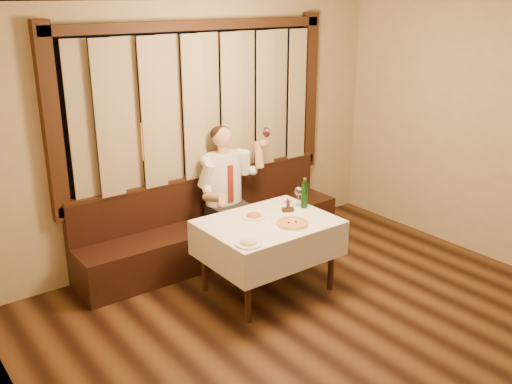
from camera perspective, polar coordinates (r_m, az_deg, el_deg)
room at (r=4.82m, az=6.63°, el=2.70°), size 5.01×6.01×2.81m
banquette at (r=6.53m, az=-4.35°, el=-3.81°), size 3.20×0.61×0.94m
dining_table at (r=5.63m, az=1.22°, el=-3.90°), size 1.27×0.97×0.76m
pizza at (r=5.50m, az=3.64°, el=-3.15°), size 0.32×0.32×0.03m
pasta_red at (r=5.66m, az=-0.24°, el=-2.22°), size 0.23×0.23×0.08m
pasta_cream at (r=5.06m, az=-0.75°, el=-4.91°), size 0.25×0.25×0.08m
green_bottle at (r=5.91m, az=4.87°, el=-0.29°), size 0.07×0.07×0.32m
table_wine_glass at (r=5.94m, az=4.23°, el=-0.00°), size 0.08×0.08×0.21m
cruet_caddy at (r=5.82m, az=3.20°, el=-1.53°), size 0.13×0.10×0.13m
seated_man at (r=6.34m, az=-2.83°, el=0.83°), size 0.84×0.63×1.50m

